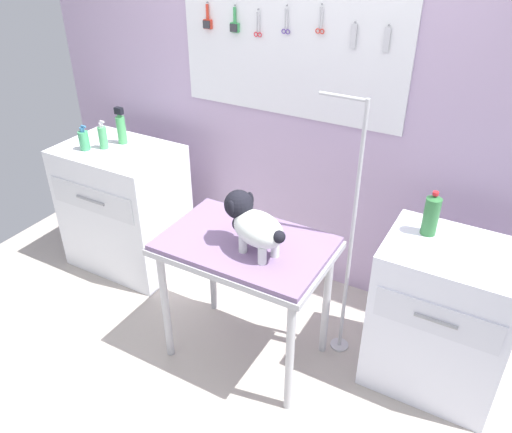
# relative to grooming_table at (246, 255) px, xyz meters

# --- Properties ---
(ground) EXTENTS (4.40, 4.00, 0.04)m
(ground) POSITION_rel_grooming_table_xyz_m (-0.11, -0.35, -0.73)
(ground) COLOR #AEA59B
(rear_wall_panel) EXTENTS (4.00, 0.11, 2.30)m
(rear_wall_panel) POSITION_rel_grooming_table_xyz_m (-0.11, 0.93, 0.45)
(rear_wall_panel) COLOR #B79DC0
(rear_wall_panel) RESTS_ON ground
(grooming_table) EXTENTS (0.91, 0.60, 0.81)m
(grooming_table) POSITION_rel_grooming_table_xyz_m (0.00, 0.00, 0.00)
(grooming_table) COLOR #B7B7BC
(grooming_table) RESTS_ON ground
(grooming_arm) EXTENTS (0.30, 0.11, 1.56)m
(grooming_arm) POSITION_rel_grooming_table_xyz_m (0.46, 0.32, 0.01)
(grooming_arm) COLOR #B7B7BC
(grooming_arm) RESTS_ON ground
(dog) EXTENTS (0.41, 0.27, 0.30)m
(dog) POSITION_rel_grooming_table_xyz_m (0.07, -0.05, 0.25)
(dog) COLOR white
(dog) RESTS_ON grooming_table
(counter_left) EXTENTS (0.80, 0.58, 0.92)m
(counter_left) POSITION_rel_grooming_table_xyz_m (-1.24, 0.39, -0.25)
(counter_left) COLOR white
(counter_left) RESTS_ON ground
(cabinet_right) EXTENTS (0.68, 0.54, 0.88)m
(cabinet_right) POSITION_rel_grooming_table_xyz_m (1.00, 0.35, -0.27)
(cabinet_right) COLOR white
(cabinet_right) RESTS_ON ground
(spray_bottle_tall) EXTENTS (0.06, 0.06, 0.25)m
(spray_bottle_tall) POSITION_rel_grooming_table_xyz_m (-1.26, 0.48, 0.32)
(spray_bottle_tall) COLOR #459F58
(spray_bottle_tall) RESTS_ON counter_left
(pump_bottle_white) EXTENTS (0.06, 0.06, 0.20)m
(pump_bottle_white) POSITION_rel_grooming_table_xyz_m (-1.31, 0.36, 0.29)
(pump_bottle_white) COLOR #48A261
(pump_bottle_white) RESTS_ON counter_left
(conditioner_bottle) EXTENTS (0.07, 0.07, 0.17)m
(conditioner_bottle) POSITION_rel_grooming_table_xyz_m (-1.40, 0.28, 0.27)
(conditioner_bottle) COLOR #3F9D63
(conditioner_bottle) RESTS_ON counter_left
(soda_bottle) EXTENTS (0.08, 0.08, 0.24)m
(soda_bottle) POSITION_rel_grooming_table_xyz_m (0.83, 0.43, 0.28)
(soda_bottle) COLOR #2E6F38
(soda_bottle) RESTS_ON cabinet_right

